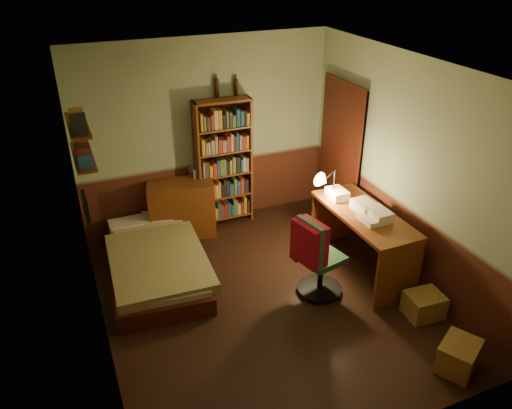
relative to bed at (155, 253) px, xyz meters
name	(u,v)px	position (x,y,z in m)	size (l,w,h in m)	color
floor	(264,299)	(1.03, -0.97, -0.30)	(3.50, 4.00, 0.02)	black
ceiling	(267,69)	(1.03, -0.97, 2.32)	(3.50, 4.00, 0.02)	silver
wall_back	(206,135)	(1.03, 1.04, 1.01)	(3.50, 0.02, 2.60)	#96AC88
wall_left	(88,233)	(-0.73, -0.97, 1.01)	(0.02, 4.00, 2.60)	#96AC88
wall_right	(406,171)	(2.79, -0.97, 1.01)	(0.02, 4.00, 2.60)	#96AC88
wall_front	(381,320)	(1.03, -2.98, 1.01)	(3.50, 0.02, 2.60)	#96AC88
doorway	(341,155)	(2.75, 0.33, 0.71)	(0.06, 0.90, 2.00)	black
door_trim	(339,156)	(2.71, 0.33, 0.71)	(0.02, 0.98, 2.08)	#39140B
bed	(155,253)	(0.00, 0.00, 0.00)	(1.05, 1.96, 0.58)	olive
dresser	(182,208)	(0.56, 0.79, 0.10)	(0.88, 0.44, 0.78)	#633113
mini_stereo	(199,171)	(0.87, 0.92, 0.56)	(0.25, 0.19, 0.13)	#B2B2B7
bookshelf	(224,164)	(1.22, 0.88, 0.62)	(0.78, 0.24, 1.81)	#633113
bottle_left	(217,88)	(1.19, 0.99, 1.64)	(0.06, 0.06, 0.24)	black
bottle_right	(236,87)	(1.45, 0.99, 1.63)	(0.06, 0.06, 0.22)	black
desk	(361,242)	(2.34, -0.89, 0.11)	(0.62, 1.49, 0.80)	#633113
paper_stack	(337,194)	(2.24, -0.43, 0.56)	(0.20, 0.28, 0.11)	silver
desk_lamp	(335,172)	(2.21, -0.38, 0.84)	(0.20, 0.20, 0.67)	black
office_chair	(322,250)	(1.67, -1.10, 0.28)	(0.57, 0.50, 1.14)	#2A5C37
red_jacket	(307,178)	(1.57, -0.85, 1.08)	(0.22, 0.40, 0.47)	#B01028
wall_shelf_lower	(83,157)	(-0.61, 0.13, 1.31)	(0.20, 0.90, 0.03)	#633113
wall_shelf_upper	(78,125)	(-0.61, 0.13, 1.66)	(0.20, 0.90, 0.03)	#633113
framed_picture	(86,207)	(-0.69, -0.37, 0.96)	(0.04, 0.32, 0.26)	black
cardboard_box_a	(458,356)	(2.31, -2.64, -0.14)	(0.40, 0.32, 0.30)	olive
cardboard_box_b	(424,305)	(2.51, -1.90, -0.16)	(0.38, 0.32, 0.27)	olive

